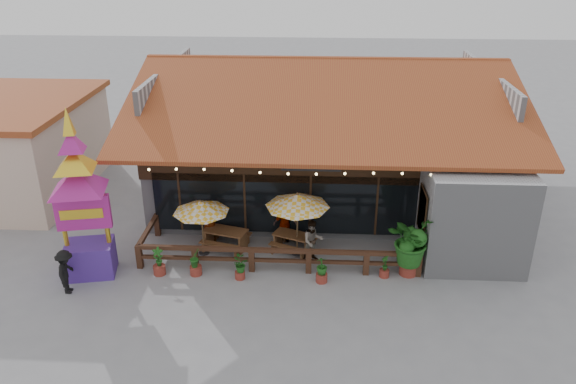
# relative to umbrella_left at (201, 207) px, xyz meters

# --- Properties ---
(ground) EXTENTS (100.00, 100.00, 0.00)m
(ground) POSITION_rel_umbrella_left_xyz_m (4.42, -0.61, -1.91)
(ground) COLOR gray
(ground) RESTS_ON ground
(restaurant_building) EXTENTS (15.50, 14.73, 6.09)m
(restaurant_building) POSITION_rel_umbrella_left_xyz_m (4.68, 6.00, 0.29)
(restaurant_building) COLOR #A4A4A8
(restaurant_building) RESTS_ON ground
(patio_railing) EXTENTS (10.00, 2.60, 0.92)m
(patio_railing) POSITION_rel_umbrella_left_xyz_m (2.17, -0.87, -1.30)
(patio_railing) COLOR #462719
(patio_railing) RESTS_ON ground
(umbrella_left) EXTENTS (2.72, 2.72, 2.19)m
(umbrella_left) POSITION_rel_umbrella_left_xyz_m (0.00, 0.00, 0.00)
(umbrella_left) COLOR brown
(umbrella_left) RESTS_ON ground
(umbrella_right) EXTENTS (2.47, 2.47, 2.49)m
(umbrella_right) POSITION_rel_umbrella_left_xyz_m (3.47, 0.17, 0.26)
(umbrella_right) COLOR brown
(umbrella_right) RESTS_ON ground
(picnic_table_left) EXTENTS (1.90, 1.75, 0.77)m
(picnic_table_left) POSITION_rel_umbrella_left_xyz_m (0.77, 0.42, -1.40)
(picnic_table_left) COLOR brown
(picnic_table_left) RESTS_ON ground
(picnic_table_right) EXTENTS (1.83, 1.72, 0.70)m
(picnic_table_right) POSITION_rel_umbrella_left_xyz_m (3.31, 0.37, -1.44)
(picnic_table_right) COLOR brown
(picnic_table_right) RESTS_ON ground
(thai_sign_tower) EXTENTS (2.82, 2.82, 6.45)m
(thai_sign_tower) POSITION_rel_umbrella_left_xyz_m (-3.64, -1.56, 1.49)
(thai_sign_tower) COLOR #49278F
(thai_sign_tower) RESTS_ON ground
(tropical_plant) EXTENTS (2.17, 2.20, 2.30)m
(tropical_plant) POSITION_rel_umbrella_left_xyz_m (7.39, -1.01, -0.60)
(tropical_plant) COLOR maroon
(tropical_plant) RESTS_ON ground
(diner_a) EXTENTS (0.78, 0.78, 1.82)m
(diner_a) POSITION_rel_umbrella_left_xyz_m (0.11, 0.79, -1.00)
(diner_a) COLOR #341F10
(diner_a) RESTS_ON ground
(diner_b) EXTENTS (0.91, 0.79, 1.60)m
(diner_b) POSITION_rel_umbrella_left_xyz_m (4.04, -0.28, -1.11)
(diner_b) COLOR #341F10
(diner_b) RESTS_ON ground
(diner_c) EXTENTS (0.91, 0.43, 1.51)m
(diner_c) POSITION_rel_umbrella_left_xyz_m (2.96, 1.05, -1.16)
(diner_c) COLOR #341F10
(diner_c) RESTS_ON ground
(pedestrian) EXTENTS (0.70, 1.07, 1.55)m
(pedestrian) POSITION_rel_umbrella_left_xyz_m (-3.99, -2.72, -1.14)
(pedestrian) COLOR black
(pedestrian) RESTS_ON ground
(planter_a) EXTENTS (0.43, 0.43, 1.04)m
(planter_a) POSITION_rel_umbrella_left_xyz_m (-1.28, -1.49, -1.48)
(planter_a) COLOR maroon
(planter_a) RESTS_ON ground
(planter_b) EXTENTS (0.46, 0.48, 1.02)m
(planter_b) POSITION_rel_umbrella_left_xyz_m (-0.01, -1.45, -1.45)
(planter_b) COLOR maroon
(planter_b) RESTS_ON ground
(planter_c) EXTENTS (0.66, 0.63, 0.85)m
(planter_c) POSITION_rel_umbrella_left_xyz_m (1.56, -1.62, -1.44)
(planter_c) COLOR maroon
(planter_c) RESTS_ON ground
(planter_d) EXTENTS (0.45, 0.45, 0.97)m
(planter_d) POSITION_rel_umbrella_left_xyz_m (4.38, -1.67, -1.45)
(planter_d) COLOR maroon
(planter_d) RESTS_ON ground
(planter_e) EXTENTS (0.34, 0.34, 0.83)m
(planter_e) POSITION_rel_umbrella_left_xyz_m (6.54, -1.23, -1.56)
(planter_e) COLOR maroon
(planter_e) RESTS_ON ground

